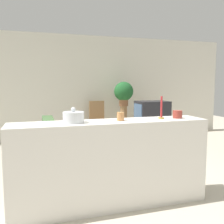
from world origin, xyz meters
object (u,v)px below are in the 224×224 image
at_px(decorative_bowl, 73,117).
at_px(wooden_chair, 98,119).
at_px(television, 152,112).
at_px(couch, 66,148).
at_px(potted_plant, 124,92).

bearing_deg(decorative_bowl, wooden_chair, 72.21).
relative_size(television, wooden_chair, 0.71).
distance_m(wooden_chair, decorative_bowl, 3.64).
xyz_separation_m(wooden_chair, decorative_bowl, (-1.10, -3.43, 0.54)).
distance_m(couch, television, 2.22).
height_order(television, potted_plant, potted_plant).
height_order(couch, decorative_bowl, decorative_bowl).
xyz_separation_m(couch, potted_plant, (1.64, 1.50, 0.94)).
height_order(wooden_chair, potted_plant, potted_plant).
xyz_separation_m(television, wooden_chair, (-1.04, 0.99, -0.26)).
xyz_separation_m(couch, television, (2.05, 0.70, 0.51)).
relative_size(couch, wooden_chair, 1.61).
height_order(television, decorative_bowl, decorative_bowl).
distance_m(couch, wooden_chair, 1.98).
bearing_deg(potted_plant, couch, -137.65).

